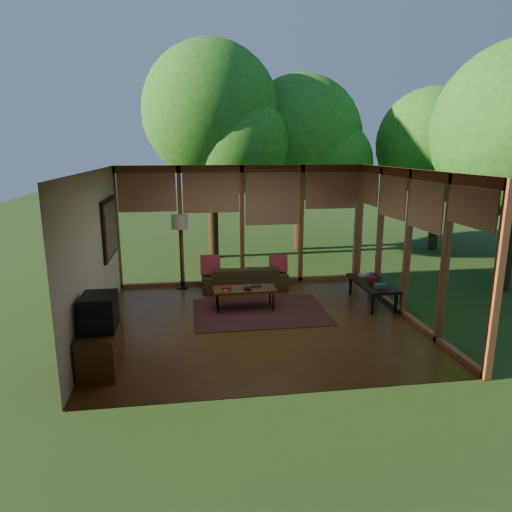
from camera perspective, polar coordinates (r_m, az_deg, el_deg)
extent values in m
plane|color=brown|center=(8.31, 0.33, -8.25)|extent=(5.50, 5.50, 0.00)
plane|color=white|center=(7.74, 0.36, 10.68)|extent=(5.50, 5.50, 0.00)
cube|color=silver|center=(7.99, -19.56, 0.21)|extent=(0.04, 5.00, 2.70)
cube|color=silver|center=(5.54, 4.26, -4.65)|extent=(5.50, 0.04, 2.70)
cube|color=#9A5430|center=(10.35, -1.75, 3.83)|extent=(5.50, 0.12, 2.70)
cube|color=#9A5430|center=(8.75, 18.44, 1.39)|extent=(0.12, 5.00, 2.70)
plane|color=#28491B|center=(18.39, 21.74, 2.77)|extent=(40.00, 40.00, 0.00)
cylinder|color=#352213|center=(12.96, -5.53, 11.17)|extent=(0.28, 0.28, 5.17)
sphere|color=#1B6316|center=(12.99, -5.68, 17.51)|extent=(3.70, 3.70, 3.70)
cylinder|color=#352213|center=(14.06, 5.46, 9.60)|extent=(0.28, 0.28, 4.31)
sphere|color=#1B6316|center=(14.04, 5.57, 14.48)|extent=(3.64, 3.64, 3.64)
cylinder|color=#352213|center=(14.83, 20.76, 8.55)|extent=(0.28, 0.28, 4.09)
sphere|color=#1B6316|center=(14.79, 21.13, 12.93)|extent=(3.26, 3.26, 3.26)
cube|color=maroon|center=(8.79, 0.51, -6.98)|extent=(2.52, 1.79, 0.01)
imported|color=#3C351E|center=(10.10, -1.44, -2.69)|extent=(1.87, 0.76, 0.54)
cube|color=maroon|center=(9.91, -5.73, -1.14)|extent=(0.43, 0.23, 0.45)
cube|color=maroon|center=(10.09, 2.82, -0.93)|extent=(0.39, 0.21, 0.41)
cube|color=#BDB4AB|center=(8.73, -3.68, -4.16)|extent=(0.22, 0.19, 0.03)
cube|color=maroon|center=(8.72, -3.68, -3.96)|extent=(0.21, 0.17, 0.03)
cube|color=#161F32|center=(8.92, 0.10, -3.75)|extent=(0.21, 0.17, 0.03)
ellipsoid|color=black|center=(8.71, -1.03, -4.01)|extent=(0.16, 0.16, 0.07)
cube|color=#523416|center=(6.91, -18.81, -10.94)|extent=(0.50, 1.00, 0.60)
cube|color=black|center=(6.71, -18.99, -6.64)|extent=(0.45, 0.55, 0.50)
cube|color=#355E51|center=(9.04, 15.33, -3.63)|extent=(0.24, 0.19, 0.08)
cube|color=maroon|center=(9.43, 14.25, -2.82)|extent=(0.24, 0.20, 0.09)
cube|color=#BDB4AB|center=(9.79, 13.36, -2.29)|extent=(0.24, 0.21, 0.05)
cylinder|color=black|center=(10.39, -9.22, -3.88)|extent=(0.26, 0.26, 0.03)
cylinder|color=black|center=(10.19, -9.39, 0.29)|extent=(0.03, 0.03, 1.52)
cylinder|color=beige|center=(10.05, -9.54, 4.23)|extent=(0.36, 0.36, 0.30)
cube|color=#523416|center=(8.82, -1.43, -4.21)|extent=(1.20, 0.50, 0.05)
cylinder|color=black|center=(8.67, -4.78, -6.04)|extent=(0.03, 0.03, 0.38)
cylinder|color=black|center=(8.79, 2.17, -5.73)|extent=(0.03, 0.03, 0.38)
cylinder|color=black|center=(9.01, -4.92, -5.29)|extent=(0.03, 0.03, 0.38)
cylinder|color=black|center=(9.13, 1.76, -5.00)|extent=(0.03, 0.03, 0.38)
cube|color=black|center=(9.41, 14.34, -3.32)|extent=(0.60, 1.40, 0.05)
cube|color=black|center=(8.86, 14.36, -5.91)|extent=(0.05, 0.05, 0.40)
cube|color=black|center=(9.05, 17.06, -5.69)|extent=(0.05, 0.05, 0.40)
cube|color=black|center=(9.92, 11.72, -3.69)|extent=(0.05, 0.05, 0.40)
cube|color=black|center=(10.09, 14.18, -3.54)|extent=(0.05, 0.05, 0.40)
cube|color=black|center=(9.30, -17.87, 3.35)|extent=(0.05, 1.35, 1.15)
cube|color=#1B707C|center=(9.29, -17.68, 3.36)|extent=(0.02, 1.20, 1.00)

